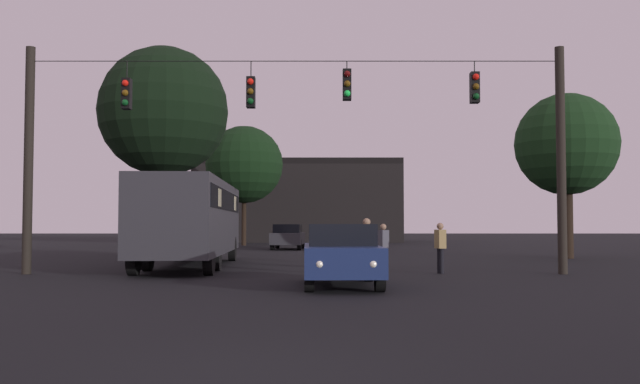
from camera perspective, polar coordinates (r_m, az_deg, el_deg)
name	(u,v)px	position (r m, az deg, el deg)	size (l,w,h in m)	color
ground_plane	(304,258)	(31.57, -1.36, -5.44)	(168.00, 168.00, 0.00)	black
overhead_signal_span	(297,140)	(21.23, -1.93, 4.32)	(16.61, 0.44, 6.99)	black
city_bus	(193,215)	(25.12, -10.47, -1.84)	(2.97, 11.09, 3.00)	#2D2D33
car_near_right	(342,254)	(16.99, 1.82, -5.10)	(1.88, 4.37, 1.52)	navy
car_far_left	(289,236)	(41.94, -2.61, -3.67)	(1.99, 4.40, 1.52)	#2D2D33
pedestrian_crossing_left	(384,245)	(22.66, 5.30, -4.34)	(0.36, 0.42, 1.53)	black
pedestrian_crossing_center	(367,243)	(20.42, 3.92, -4.23)	(0.34, 0.42, 1.69)	black
pedestrian_crossing_right	(441,245)	(21.68, 9.95, -4.34)	(0.33, 0.41, 1.56)	black
corner_building	(299,202)	(60.93, -1.71, -0.82)	(17.48, 8.77, 7.01)	black
tree_left_silhouette	(567,145)	(32.85, 19.72, 3.70)	(4.55, 4.55, 7.38)	black
tree_behind_building	(164,111)	(34.50, -12.74, 6.50)	(6.26, 6.26, 10.12)	black
tree_right_far	(245,165)	(50.08, -6.22, 2.26)	(5.58, 5.58, 8.62)	black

